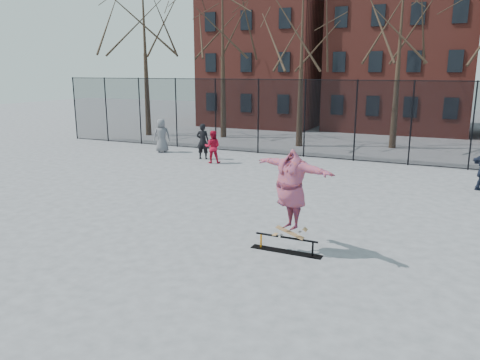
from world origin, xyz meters
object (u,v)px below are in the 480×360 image
at_px(skater, 291,195).
at_px(skateboard, 290,235).
at_px(bystander_red, 213,147).
at_px(skate_rail, 286,246).
at_px(bystander_grey, 162,136).
at_px(bystander_black, 203,141).

bearing_deg(skater, skateboard, 114.22).
relative_size(skater, bystander_red, 1.51).
distance_m(skateboard, bystander_red, 11.85).
xyz_separation_m(skate_rail, bystander_grey, (-11.15, 10.93, 0.77)).
distance_m(bystander_grey, bystander_black, 3.17).
height_order(bystander_grey, bystander_red, bystander_grey).
bearing_deg(skateboard, skater, -90.00).
bearing_deg(bystander_red, skateboard, 107.95).
height_order(skate_rail, bystander_grey, bystander_grey).
relative_size(skate_rail, skateboard, 2.31).
relative_size(bystander_grey, bystander_black, 1.02).
distance_m(skater, bystander_grey, 15.69).
distance_m(skate_rail, bystander_grey, 15.64).
bearing_deg(bystander_black, skater, 116.52).
xyz_separation_m(skateboard, bystander_black, (-8.19, 10.11, 0.45)).
bearing_deg(bystander_grey, skate_rail, 99.63).
bearing_deg(skater, bystander_black, 153.22).
height_order(bystander_grey, bystander_black, bystander_grey).
bearing_deg(bystander_red, skate_rail, 107.61).
xyz_separation_m(skateboard, bystander_grey, (-11.24, 10.93, 0.48)).
bearing_deg(bystander_black, bystander_grey, -27.52).
distance_m(skate_rail, skateboard, 0.31).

